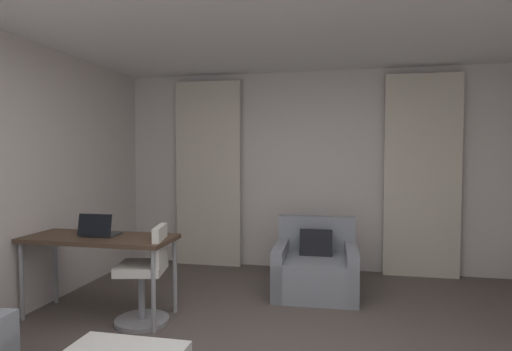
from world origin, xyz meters
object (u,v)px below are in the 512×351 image
at_px(desk, 99,244).
at_px(desk_chair, 146,280).
at_px(armchair, 316,269).
at_px(laptop, 99,231).

relative_size(desk, desk_chair, 1.58).
bearing_deg(desk_chair, armchair, 38.87).
height_order(desk_chair, laptop, laptop).
bearing_deg(armchair, desk, -150.48).
distance_m(armchair, desk, 2.26).
distance_m(armchair, laptop, 2.28).
xyz_separation_m(armchair, laptop, (-1.94, -1.09, 0.54)).
relative_size(armchair, desk_chair, 1.03).
height_order(armchair, desk, armchair).
relative_size(desk, laptop, 4.21).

